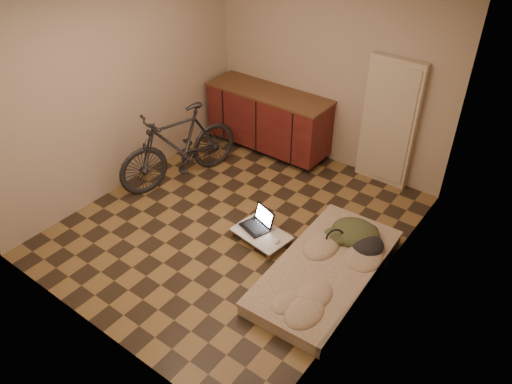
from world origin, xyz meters
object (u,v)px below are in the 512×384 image
Objects in this scene: bicycle at (179,142)px; futon at (326,270)px; lap_desk at (261,234)px; laptop at (258,223)px.

futon is at bearing 6.21° from bicycle.
bicycle is 1.72m from lap_desk.
bicycle reaches higher than laptop.
futon reaches higher than lap_desk.
bicycle is 4.48× the size of laptop.
bicycle is 0.90× the size of futon.
lap_desk is at bearing 174.01° from futon.
bicycle is 2.57× the size of lap_desk.
bicycle is at bearing -173.71° from laptop.
laptop is (1.51, -0.30, -0.42)m from bicycle.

